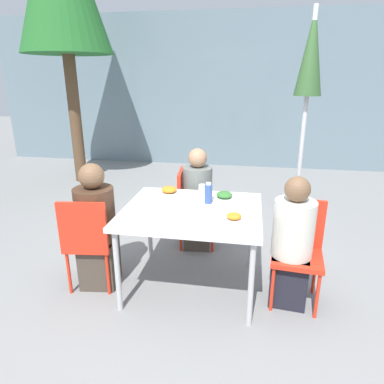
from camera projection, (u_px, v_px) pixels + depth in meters
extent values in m
plane|color=gray|center=(192.00, 285.00, 3.13)|extent=(24.00, 24.00, 0.00)
cube|color=slate|center=(231.00, 92.00, 6.91)|extent=(10.00, 0.20, 3.00)
cube|color=white|center=(192.00, 211.00, 2.89)|extent=(1.16, 1.00, 0.04)
cylinder|color=#B7B7B7|center=(117.00, 271.00, 2.69)|extent=(0.04, 0.04, 0.71)
cylinder|color=#B7B7B7|center=(251.00, 285.00, 2.52)|extent=(0.04, 0.04, 0.71)
cylinder|color=#B7B7B7|center=(150.00, 226.00, 3.51)|extent=(0.04, 0.04, 0.71)
cylinder|color=#B7B7B7|center=(252.00, 233.00, 3.34)|extent=(0.04, 0.04, 0.71)
cube|color=red|center=(92.00, 242.00, 3.03)|extent=(0.45, 0.45, 0.04)
cube|color=red|center=(83.00, 227.00, 2.78)|extent=(0.40, 0.09, 0.42)
cylinder|color=red|center=(83.00, 254.00, 3.27)|extent=(0.03, 0.03, 0.40)
cylinder|color=red|center=(118.00, 254.00, 3.25)|extent=(0.03, 0.03, 0.40)
cylinder|color=red|center=(69.00, 273.00, 2.95)|extent=(0.03, 0.03, 0.40)
cylinder|color=red|center=(108.00, 274.00, 2.93)|extent=(0.03, 0.03, 0.40)
cube|color=#473D33|center=(100.00, 261.00, 3.09)|extent=(0.34, 0.34, 0.44)
cylinder|color=#472D1E|center=(95.00, 215.00, 2.95)|extent=(0.34, 0.34, 0.48)
sphere|color=brown|center=(91.00, 176.00, 2.83)|extent=(0.21, 0.21, 0.21)
cube|color=red|center=(297.00, 257.00, 2.77)|extent=(0.44, 0.44, 0.04)
cube|color=red|center=(299.00, 223.00, 2.86)|extent=(0.40, 0.08, 0.42)
cylinder|color=red|center=(317.00, 296.00, 2.64)|extent=(0.03, 0.03, 0.40)
cylinder|color=red|center=(272.00, 289.00, 2.73)|extent=(0.03, 0.03, 0.40)
cylinder|color=red|center=(315.00, 273.00, 2.95)|extent=(0.03, 0.03, 0.40)
cylinder|color=red|center=(274.00, 267.00, 3.04)|extent=(0.03, 0.03, 0.40)
cube|color=black|center=(288.00, 278.00, 2.84)|extent=(0.32, 0.32, 0.44)
cylinder|color=beige|center=(293.00, 229.00, 2.70)|extent=(0.32, 0.32, 0.46)
sphere|color=brown|center=(298.00, 189.00, 2.59)|extent=(0.20, 0.20, 0.20)
cube|color=red|center=(198.00, 210.00, 3.75)|extent=(0.44, 0.44, 0.04)
cube|color=red|center=(181.00, 190.00, 3.69)|extent=(0.07, 0.40, 0.42)
cylinder|color=red|center=(213.00, 222.00, 3.97)|extent=(0.03, 0.03, 0.40)
cylinder|color=red|center=(212.00, 235.00, 3.65)|extent=(0.03, 0.03, 0.40)
cylinder|color=red|center=(184.00, 221.00, 4.00)|extent=(0.03, 0.03, 0.40)
cylinder|color=red|center=(181.00, 234.00, 3.67)|extent=(0.03, 0.03, 0.40)
cube|color=#473D33|center=(197.00, 228.00, 3.77)|extent=(0.31, 0.31, 0.44)
cylinder|color=slate|center=(197.00, 189.00, 3.62)|extent=(0.31, 0.31, 0.48)
sphere|color=#9E7556|center=(198.00, 158.00, 3.51)|extent=(0.20, 0.20, 0.20)
cylinder|color=#333333|center=(292.00, 242.00, 3.87)|extent=(0.36, 0.36, 0.05)
cylinder|color=#BCBCBC|center=(302.00, 138.00, 3.48)|extent=(0.04, 0.04, 2.43)
cone|color=#2D5128|center=(311.00, 52.00, 3.22)|extent=(0.26, 0.26, 0.80)
cylinder|color=white|center=(224.00, 198.00, 3.11)|extent=(0.26, 0.26, 0.01)
ellipsoid|color=#33702D|center=(224.00, 195.00, 3.10)|extent=(0.14, 0.14, 0.06)
cylinder|color=white|center=(234.00, 220.00, 2.65)|extent=(0.21, 0.21, 0.01)
ellipsoid|color=orange|center=(234.00, 216.00, 2.64)|extent=(0.12, 0.12, 0.05)
cylinder|color=white|center=(169.00, 193.00, 3.25)|extent=(0.26, 0.26, 0.01)
ellipsoid|color=orange|center=(169.00, 189.00, 3.24)|extent=(0.14, 0.14, 0.06)
cylinder|color=#334C8E|center=(208.00, 194.00, 2.99)|extent=(0.07, 0.07, 0.17)
cylinder|color=white|center=(209.00, 184.00, 2.96)|extent=(0.05, 0.05, 0.02)
cylinder|color=white|center=(203.00, 190.00, 3.22)|extent=(0.08, 0.08, 0.10)
cylinder|color=white|center=(191.00, 211.00, 2.78)|extent=(0.18, 0.18, 0.05)
cylinder|color=brown|center=(76.00, 121.00, 5.92)|extent=(0.20, 0.20, 2.15)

